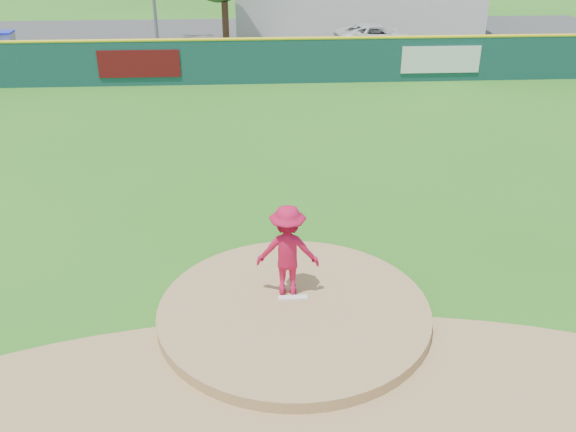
{
  "coord_description": "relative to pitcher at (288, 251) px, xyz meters",
  "views": [
    {
      "loc": [
        -0.76,
        -10.7,
        7.7
      ],
      "look_at": [
        0.0,
        2.0,
        1.3
      ],
      "focal_mm": 40.0,
      "sensor_mm": 36.0,
      "label": 1
    }
  ],
  "objects": [
    {
      "name": "ground",
      "position": [
        0.09,
        -0.55,
        -1.24
      ],
      "size": [
        120.0,
        120.0,
        0.0
      ],
      "primitive_type": "plane",
      "color": "#286B19",
      "rests_on": "ground"
    },
    {
      "name": "pitchers_mound",
      "position": [
        0.09,
        -0.55,
        -1.24
      ],
      "size": [
        5.5,
        5.5,
        0.5
      ],
      "primitive_type": "cylinder",
      "color": "#9E774C",
      "rests_on": "ground"
    },
    {
      "name": "pitching_rubber",
      "position": [
        0.09,
        -0.25,
        -0.97
      ],
      "size": [
        0.6,
        0.15,
        0.04
      ],
      "primitive_type": "cube",
      "color": "white",
      "rests_on": "pitchers_mound"
    },
    {
      "name": "infield_dirt_arc",
      "position": [
        0.09,
        -3.55,
        -1.24
      ],
      "size": [
        15.4,
        15.4,
        0.01
      ],
      "primitive_type": "cylinder",
      "color": "#9E774C",
      "rests_on": "ground"
    },
    {
      "name": "parking_lot",
      "position": [
        0.09,
        26.45,
        -1.23
      ],
      "size": [
        44.0,
        16.0,
        0.02
      ],
      "primitive_type": "cube",
      "color": "#38383A",
      "rests_on": "ground"
    },
    {
      "name": "pitcher",
      "position": [
        0.0,
        0.0,
        0.0
      ],
      "size": [
        1.35,
        0.86,
        1.98
      ],
      "primitive_type": "imported",
      "rotation": [
        0.0,
        0.0,
        3.04
      ],
      "color": "#B70F39",
      "rests_on": "pitchers_mound"
    },
    {
      "name": "van",
      "position": [
        6.43,
        24.66,
        -0.58
      ],
      "size": [
        4.87,
        2.69,
        1.29
      ],
      "primitive_type": "imported",
      "rotation": [
        0.0,
        0.0,
        1.69
      ],
      "color": "silver",
      "rests_on": "parking_lot"
    },
    {
      "name": "fence_banners",
      "position": [
        1.22,
        17.37,
        -0.24
      ],
      "size": [
        17.14,
        0.04,
        1.2
      ],
      "color": "#570C0F",
      "rests_on": "ground"
    },
    {
      "name": "playground_slide",
      "position": [
        -13.24,
        23.05,
        -0.53
      ],
      "size": [
        0.91,
        2.56,
        1.41
      ],
      "color": "#1825D2",
      "rests_on": "ground"
    },
    {
      "name": "outfield_fence",
      "position": [
        0.09,
        17.45,
        -0.15
      ],
      "size": [
        40.0,
        0.14,
        2.07
      ],
      "color": "#123D3C",
      "rests_on": "ground"
    }
  ]
}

